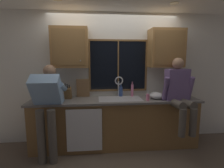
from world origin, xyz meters
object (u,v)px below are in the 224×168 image
(person_standing, at_px, (48,102))
(knife_block, at_px, (68,93))
(mixing_bowl, at_px, (156,96))
(soap_dispenser, at_px, (148,97))
(cutting_board, at_px, (83,88))
(bottle_tall_clear, at_px, (132,90))
(person_sitting_on_counter, at_px, (179,91))
(bottle_green_glass, at_px, (121,91))

(person_standing, relative_size, knife_block, 4.86)
(mixing_bowl, bearing_deg, soap_dispenser, -147.43)
(cutting_board, bearing_deg, soap_dispenser, -18.99)
(mixing_bowl, distance_m, bottle_tall_clear, 0.48)
(person_sitting_on_counter, height_order, cutting_board, person_sitting_on_counter)
(knife_block, bearing_deg, bottle_green_glass, 7.08)
(knife_block, distance_m, mixing_bowl, 1.65)
(person_standing, bearing_deg, cutting_board, 44.66)
(cutting_board, height_order, soap_dispenser, cutting_board)
(soap_dispenser, bearing_deg, person_standing, -175.80)
(bottle_green_glass, xyz_separation_m, bottle_tall_clear, (0.22, -0.04, 0.02))
(cutting_board, bearing_deg, bottle_tall_clear, -2.08)
(knife_block, distance_m, cutting_board, 0.31)
(soap_dispenser, relative_size, bottle_green_glass, 0.68)
(person_sitting_on_counter, height_order, bottle_tall_clear, person_sitting_on_counter)
(soap_dispenser, bearing_deg, mixing_bowl, 32.57)
(person_sitting_on_counter, relative_size, knife_block, 3.92)
(knife_block, bearing_deg, soap_dispenser, -10.89)
(person_standing, xyz_separation_m, bottle_green_glass, (1.28, 0.53, 0.06))
(soap_dispenser, distance_m, bottle_tall_clear, 0.43)
(person_sitting_on_counter, distance_m, bottle_tall_clear, 0.87)
(mixing_bowl, relative_size, bottle_green_glass, 1.06)
(soap_dispenser, xyz_separation_m, bottle_tall_clear, (-0.21, 0.37, 0.06))
(cutting_board, relative_size, soap_dispenser, 2.16)
(person_sitting_on_counter, relative_size, bottle_green_glass, 5.05)
(person_sitting_on_counter, xyz_separation_m, mixing_bowl, (-0.33, 0.21, -0.12))
(soap_dispenser, bearing_deg, person_sitting_on_counter, -8.48)
(person_standing, xyz_separation_m, mixing_bowl, (1.91, 0.25, 0.02))
(cutting_board, bearing_deg, bottle_green_glass, 0.01)
(person_sitting_on_counter, height_order, mixing_bowl, person_sitting_on_counter)
(knife_block, relative_size, bottle_green_glass, 1.29)
(knife_block, relative_size, mixing_bowl, 1.22)
(knife_block, distance_m, bottle_green_glass, 1.02)
(person_standing, height_order, soap_dispenser, person_standing)
(person_standing, bearing_deg, mixing_bowl, 7.58)
(person_sitting_on_counter, height_order, bottle_green_glass, person_sitting_on_counter)
(mixing_bowl, distance_m, bottle_green_glass, 0.69)
(bottle_green_glass, bearing_deg, soap_dispenser, -43.31)
(person_sitting_on_counter, relative_size, bottle_tall_clear, 4.11)
(knife_block, xyz_separation_m, bottle_green_glass, (1.01, 0.13, -0.01))
(person_standing, relative_size, bottle_tall_clear, 5.10)
(cutting_board, bearing_deg, person_standing, -135.34)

